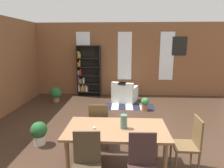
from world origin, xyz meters
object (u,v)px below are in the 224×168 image
Objects in this scene: dining_table at (116,133)px; vase_on_table at (124,122)px; dining_chair_near_left at (86,165)px; armchair_white at (125,94)px; dining_chair_far_left at (99,124)px; potted_plant_corner at (39,132)px; potted_plant_window at (56,94)px; potted_plant_by_shelf at (145,104)px; dining_chair_near_right at (143,167)px; bookshelf_tall at (87,72)px; dining_chair_head_right at (190,143)px.

vase_on_table is (0.12, -0.00, 0.20)m from dining_table.
dining_chair_near_left is (-0.51, -0.69, -0.35)m from vase_on_table.
armchair_white is (0.57, 4.68, -0.23)m from dining_chair_near_left.
dining_chair_far_left is at bearing 118.76° from dining_table.
dining_table is 0.80m from dining_chair_near_left.
potted_plant_corner is 0.91× the size of potted_plant_window.
potted_plant_by_shelf is (0.82, 3.02, -0.43)m from dining_table.
dining_chair_far_left is (0.01, 1.38, 0.00)m from dining_chair_near_left.
bookshelf_tall is at bearing 107.41° from dining_chair_near_right.
armchair_white is at bearing 87.40° from dining_table.
dining_chair_near_right reaches higher than dining_table.
dining_chair_head_right reaches higher than potted_plant_by_shelf.
dining_chair_head_right and dining_chair_near_left have the same top height.
potted_plant_by_shelf is (0.64, -0.97, -0.06)m from armchair_white.
vase_on_table reaches higher than dining_chair_near_right.
armchair_white is at bearing 123.29° from potted_plant_by_shelf.
bookshelf_tall is (-2.53, 4.71, 0.45)m from dining_chair_head_right.
dining_chair_near_right is 0.76m from dining_chair_near_left.
dining_chair_far_left is at bearing -117.22° from potted_plant_by_shelf.
armchair_white reaches higher than potted_plant_corner.
dining_chair_head_right is 5.18m from potted_plant_window.
potted_plant_by_shelf is 3.38m from potted_plant_corner.
dining_chair_near_right is at bearing -87.59° from armchair_white.
potted_plant_by_shelf is at bearing -38.39° from bookshelf_tall.
dining_chair_near_left is 4.72m from armchair_white.
vase_on_table is 0.92m from dining_chair_far_left.
armchair_white is (0.56, 3.30, -0.23)m from dining_chair_far_left.
vase_on_table is 0.92m from dining_chair_near_left.
dining_chair_far_left is at bearing -99.60° from armchair_white.
dining_chair_near_right is 2.30× the size of potted_plant_by_shelf.
dining_chair_head_right is (0.84, 0.69, 0.00)m from dining_chair_near_right.
dining_chair_near_right is (0.38, -0.69, -0.14)m from dining_table.
potted_plant_corner is at bearing -137.17° from potted_plant_by_shelf.
potted_plant_by_shelf is at bearing 42.83° from potted_plant_corner.
dining_chair_near_right is 0.94× the size of armchair_white.
dining_chair_head_right is 2.98m from potted_plant_corner.
dining_chair_far_left is 3.36m from armchair_white.
dining_table is 0.84× the size of bookshelf_tall.
dining_chair_near_right is at bearing -34.56° from potted_plant_corner.
armchair_white is (0.06, 3.99, -0.58)m from vase_on_table.
bookshelf_tall is (-1.43, 4.71, 0.11)m from vase_on_table.
dining_table is 4.09× the size of potted_plant_by_shelf.
dining_chair_far_left is at bearing -1.29° from potted_plant_corner.
dining_chair_near_right is 0.47× the size of bookshelf_tall.
potted_plant_window is at bearing -174.85° from armchair_white.
vase_on_table is 0.12× the size of bookshelf_tall.
armchair_white is (0.18, 3.99, -0.38)m from dining_table.
armchair_white is at bearing 80.40° from dining_chair_far_left.
dining_table is at bearing 179.96° from dining_chair_head_right.
dining_chair_near_left is 1.38m from dining_chair_far_left.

